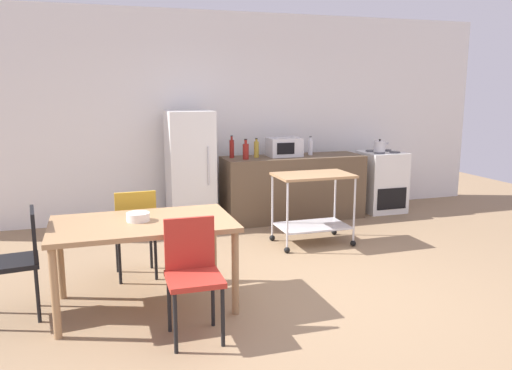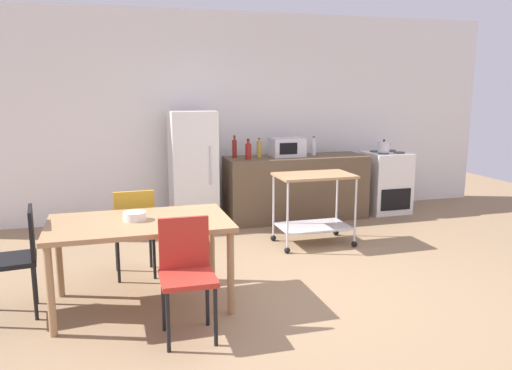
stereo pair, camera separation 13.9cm
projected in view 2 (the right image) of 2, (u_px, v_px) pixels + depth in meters
ground_plane at (304, 295)px, 4.62m from camera, size 12.00×12.00×0.00m
back_wall at (224, 116)px, 7.36m from camera, size 8.40×0.12×2.90m
kitchen_counter at (296, 188)px, 7.23m from camera, size 2.00×0.64×0.90m
dining_table at (140, 230)px, 4.28m from camera, size 1.50×0.90×0.75m
chair_red at (187, 269)px, 3.79m from camera, size 0.41×0.41×0.89m
chair_black at (18, 254)px, 4.14m from camera, size 0.44×0.44×0.89m
chair_mustard at (134, 226)px, 4.96m from camera, size 0.41×0.41×0.89m
stove_oven at (386, 182)px, 7.65m from camera, size 0.60×0.61×0.92m
refrigerator at (193, 169)px, 6.86m from camera, size 0.60×0.63×1.55m
kitchen_cart at (314, 197)px, 6.02m from camera, size 0.91×0.57×0.85m
bottle_sesame_oil at (234, 148)px, 6.97m from camera, size 0.06×0.06×0.31m
bottle_sparkling_water at (248, 151)px, 6.84m from camera, size 0.08×0.08×0.27m
bottle_vinegar at (259, 149)px, 7.01m from camera, size 0.07×0.07×0.27m
microwave at (287, 147)px, 7.12m from camera, size 0.46×0.35×0.26m
bottle_soy_sauce at (314, 147)px, 7.25m from camera, size 0.07×0.07×0.27m
fruit_bowl at (135, 216)px, 4.28m from camera, size 0.19×0.19×0.07m
kettle at (384, 147)px, 7.42m from camera, size 0.24×0.17×0.19m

